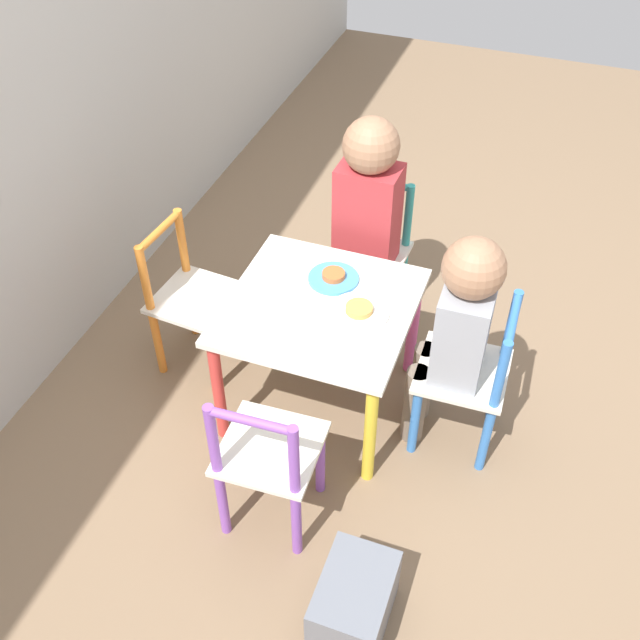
% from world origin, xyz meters
% --- Properties ---
extents(ground_plane, '(6.00, 6.00, 0.00)m').
position_xyz_m(ground_plane, '(0.00, 0.00, 0.00)').
color(ground_plane, '#7F664C').
extents(kids_table, '(0.54, 0.54, 0.42)m').
position_xyz_m(kids_table, '(0.00, 0.00, 0.36)').
color(kids_table, silver).
rests_on(kids_table, ground_plane).
extents(chair_teal, '(0.27, 0.27, 0.53)m').
position_xyz_m(chair_teal, '(0.46, -0.01, 0.26)').
color(chair_teal, silver).
rests_on(chair_teal, ground_plane).
extents(chair_blue, '(0.27, 0.27, 0.53)m').
position_xyz_m(chair_blue, '(0.01, -0.46, 0.26)').
color(chair_blue, silver).
rests_on(chair_blue, ground_plane).
extents(chair_purple, '(0.27, 0.27, 0.53)m').
position_xyz_m(chair_purple, '(-0.46, -0.02, 0.26)').
color(chair_purple, silver).
rests_on(chair_purple, ground_plane).
extents(chair_orange, '(0.28, 0.28, 0.53)m').
position_xyz_m(chair_orange, '(0.04, 0.46, 0.26)').
color(chair_orange, silver).
rests_on(chair_orange, ground_plane).
extents(child_right, '(0.23, 0.20, 0.81)m').
position_xyz_m(child_right, '(0.40, -0.01, 0.50)').
color(child_right, '#38383D').
rests_on(child_right, ground_plane).
extents(child_front, '(0.20, 0.22, 0.75)m').
position_xyz_m(child_front, '(0.01, -0.40, 0.46)').
color(child_front, '#7A6B5B').
rests_on(child_front, ground_plane).
extents(plate_right, '(0.16, 0.16, 0.03)m').
position_xyz_m(plate_right, '(0.12, 0.00, 0.43)').
color(plate_right, '#4C9EE0').
rests_on(plate_right, kids_table).
extents(plate_front, '(0.18, 0.18, 0.03)m').
position_xyz_m(plate_front, '(-0.00, -0.12, 0.43)').
color(plate_front, white).
rests_on(plate_front, kids_table).
extents(storage_bin, '(0.25, 0.17, 0.19)m').
position_xyz_m(storage_bin, '(-0.68, -0.34, 0.10)').
color(storage_bin, slate).
rests_on(storage_bin, ground_plane).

